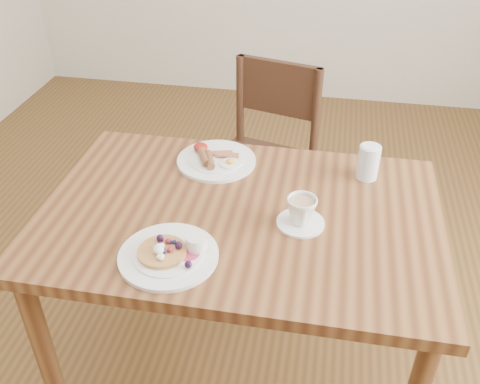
{
  "coord_description": "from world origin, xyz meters",
  "views": [
    {
      "loc": [
        0.24,
        -1.26,
        1.72
      ],
      "look_at": [
        0.0,
        0.0,
        0.82
      ],
      "focal_mm": 40.0,
      "sensor_mm": 36.0,
      "label": 1
    }
  ],
  "objects_px": {
    "dining_table": "(240,236)",
    "pancake_plate": "(170,253)",
    "breakfast_plate": "(215,159)",
    "teacup_saucer": "(301,213)",
    "water_glass": "(368,162)",
    "chair_far": "(265,155)"
  },
  "relations": [
    {
      "from": "pancake_plate",
      "to": "water_glass",
      "type": "relative_size",
      "value": 2.35
    },
    {
      "from": "breakfast_plate",
      "to": "water_glass",
      "type": "height_order",
      "value": "water_glass"
    },
    {
      "from": "chair_far",
      "to": "teacup_saucer",
      "type": "height_order",
      "value": "chair_far"
    },
    {
      "from": "pancake_plate",
      "to": "breakfast_plate",
      "type": "xyz_separation_m",
      "value": [
        0.01,
        0.49,
        -0.0
      ]
    },
    {
      "from": "chair_far",
      "to": "breakfast_plate",
      "type": "distance_m",
      "value": 0.58
    },
    {
      "from": "breakfast_plate",
      "to": "teacup_saucer",
      "type": "bearing_deg",
      "value": -42.02
    },
    {
      "from": "dining_table",
      "to": "breakfast_plate",
      "type": "bearing_deg",
      "value": 117.53
    },
    {
      "from": "chair_far",
      "to": "teacup_saucer",
      "type": "distance_m",
      "value": 0.87
    },
    {
      "from": "pancake_plate",
      "to": "chair_far",
      "type": "bearing_deg",
      "value": 83.3
    },
    {
      "from": "dining_table",
      "to": "pancake_plate",
      "type": "bearing_deg",
      "value": -121.7
    },
    {
      "from": "chair_far",
      "to": "dining_table",
      "type": "bearing_deg",
      "value": 106.53
    },
    {
      "from": "water_glass",
      "to": "breakfast_plate",
      "type": "bearing_deg",
      "value": -179.9
    },
    {
      "from": "chair_far",
      "to": "pancake_plate",
      "type": "xyz_separation_m",
      "value": [
        -0.12,
        -1.0,
        0.27
      ]
    },
    {
      "from": "dining_table",
      "to": "water_glass",
      "type": "bearing_deg",
      "value": 34.76
    },
    {
      "from": "dining_table",
      "to": "pancake_plate",
      "type": "xyz_separation_m",
      "value": [
        -0.15,
        -0.24,
        0.11
      ]
    },
    {
      "from": "pancake_plate",
      "to": "teacup_saucer",
      "type": "relative_size",
      "value": 1.93
    },
    {
      "from": "breakfast_plate",
      "to": "pancake_plate",
      "type": "bearing_deg",
      "value": -91.22
    },
    {
      "from": "teacup_saucer",
      "to": "dining_table",
      "type": "bearing_deg",
      "value": 171.14
    },
    {
      "from": "dining_table",
      "to": "pancake_plate",
      "type": "height_order",
      "value": "pancake_plate"
    },
    {
      "from": "dining_table",
      "to": "chair_far",
      "type": "relative_size",
      "value": 1.36
    },
    {
      "from": "dining_table",
      "to": "teacup_saucer",
      "type": "distance_m",
      "value": 0.23
    },
    {
      "from": "chair_far",
      "to": "pancake_plate",
      "type": "bearing_deg",
      "value": 97.66
    }
  ]
}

